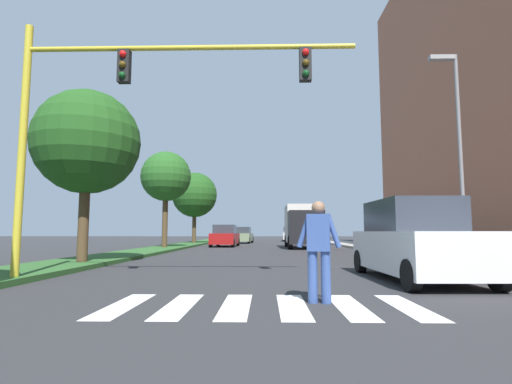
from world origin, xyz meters
TOP-DOWN VIEW (x-y plane):
  - ground_plane at (0.00, 30.00)m, footprint 140.00×140.00m
  - crosswalk at (0.00, 8.75)m, footprint 4.95×2.20m
  - median_strip at (-6.64, 28.00)m, footprint 2.50×64.00m
  - tree_mid at (-6.31, 15.90)m, footprint 3.69×3.69m
  - tree_far at (-6.63, 28.22)m, footprint 3.33×3.33m
  - tree_distant at (-6.53, 38.42)m, footprint 4.15×4.15m
  - sidewalk_right at (7.53, 28.00)m, footprint 3.00×64.00m
  - traffic_light_gantry at (-3.42, 11.32)m, footprint 7.94×0.30m
  - street_lamp_right at (6.94, 16.40)m, footprint 1.02×0.24m
  - pedestrian_performer at (0.91, 9.03)m, footprint 0.75×0.31m
  - suv_crossing at (3.69, 12.20)m, footprint 2.08×4.65m
  - sedan_midblock at (-3.13, 33.16)m, footprint 2.05×4.34m
  - sedan_distant at (-2.28, 42.25)m, footprint 2.13×4.39m
  - sedan_far_horizon at (3.03, 50.43)m, footprint 1.99×4.53m
  - truck_box_delivery at (2.72, 30.73)m, footprint 2.40×6.20m

SIDE VIEW (x-z plane):
  - ground_plane at x=0.00m, z-range 0.00..0.00m
  - crosswalk at x=0.00m, z-range 0.00..0.01m
  - median_strip at x=-6.64m, z-range 0.00..0.15m
  - sidewalk_right at x=7.53m, z-range 0.00..0.15m
  - sedan_distant at x=-2.28m, z-range -0.06..1.58m
  - sedan_midblock at x=-3.13m, z-range -0.06..1.63m
  - sedan_far_horizon at x=3.03m, z-range -0.07..1.68m
  - suv_crossing at x=3.69m, z-range -0.05..1.92m
  - pedestrian_performer at x=0.91m, z-range 0.09..1.78m
  - truck_box_delivery at x=2.72m, z-range 0.08..3.18m
  - traffic_light_gantry at x=-3.42m, z-range 1.32..7.32m
  - tree_mid at x=-6.31m, z-range 1.30..7.34m
  - tree_distant at x=-6.53m, z-range 1.30..7.80m
  - street_lamp_right at x=6.94m, z-range 0.84..8.34m
  - tree_far at x=-6.63m, z-range 1.64..8.00m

